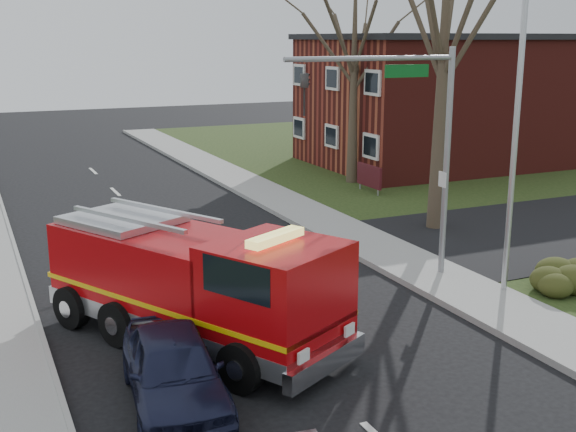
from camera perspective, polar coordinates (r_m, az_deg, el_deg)
name	(u,v)px	position (r m, az deg, el deg)	size (l,w,h in m)	color
ground	(262,328)	(18.18, -2.11, -8.87)	(120.00, 120.00, 0.00)	black
sidewalk_right	(464,291)	(21.13, 13.71, -5.75)	(2.40, 80.00, 0.15)	gray
brick_building	(451,100)	(42.15, 12.74, 8.96)	(15.40, 10.40, 7.25)	maroon
health_center_sign	(369,176)	(33.26, 6.43, 3.14)	(0.12, 2.00, 1.40)	#440F16
hedge_corner	(567,271)	(22.08, 21.15, -4.06)	(2.80, 2.00, 0.90)	#2F3714
bare_tree_near	(445,27)	(26.72, 12.28, 14.40)	(6.00, 6.00, 12.00)	#352B1F
bare_tree_far	(354,50)	(35.10, 5.27, 12.94)	(5.25, 5.25, 10.50)	#352B1F
traffic_signal_mast	(411,123)	(20.70, 9.71, 7.25)	(5.29, 0.18, 6.80)	gray
streetlight_pole	(514,133)	(20.33, 17.41, 6.25)	(1.48, 0.16, 8.40)	#B7BABF
fire_engine	(196,286)	(17.07, -7.31, -5.53)	(5.86, 7.93, 3.07)	#AA070B
parked_car_maroon	(174,369)	(14.55, -9.00, -11.86)	(1.77, 4.41, 1.50)	#191C37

